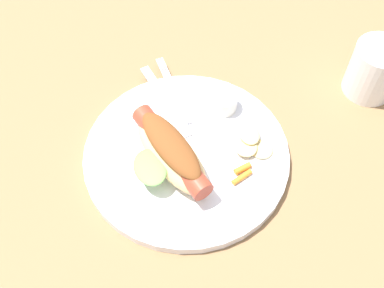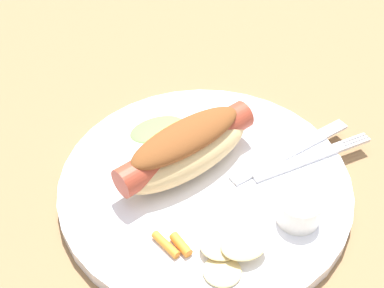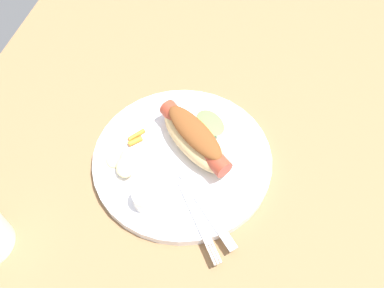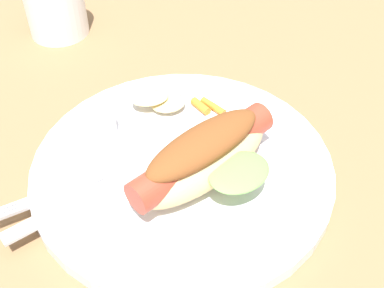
% 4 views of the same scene
% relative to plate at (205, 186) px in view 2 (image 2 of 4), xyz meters
% --- Properties ---
extents(ground_plane, '(1.20, 0.90, 0.02)m').
position_rel_plate_xyz_m(ground_plane, '(0.01, -0.02, -0.02)').
color(ground_plane, olive).
extents(plate, '(0.30, 0.30, 0.02)m').
position_rel_plate_xyz_m(plate, '(0.00, 0.00, 0.00)').
color(plate, white).
rests_on(plate, ground_plane).
extents(hot_dog, '(0.15, 0.15, 0.06)m').
position_rel_plate_xyz_m(hot_dog, '(0.02, -0.02, 0.04)').
color(hot_dog, '#DBB77A').
rests_on(hot_dog, plate).
extents(sauce_ramekin, '(0.04, 0.04, 0.03)m').
position_rel_plate_xyz_m(sauce_ramekin, '(-0.09, 0.03, 0.02)').
color(sauce_ramekin, white).
rests_on(sauce_ramekin, plate).
extents(fork, '(0.13, 0.09, 0.00)m').
position_rel_plate_xyz_m(fork, '(-0.11, -0.05, 0.01)').
color(fork, silver).
rests_on(fork, plate).
extents(knife, '(0.12, 0.12, 0.00)m').
position_rel_plate_xyz_m(knife, '(-0.09, -0.06, 0.01)').
color(knife, silver).
rests_on(knife, plate).
extents(chips_pile, '(0.07, 0.06, 0.02)m').
position_rel_plate_xyz_m(chips_pile, '(-0.03, 0.09, 0.02)').
color(chips_pile, '#DBC07C').
rests_on(chips_pile, plate).
extents(carrot_garnish, '(0.04, 0.03, 0.01)m').
position_rel_plate_xyz_m(carrot_garnish, '(0.02, 0.09, 0.01)').
color(carrot_garnish, orange).
rests_on(carrot_garnish, plate).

